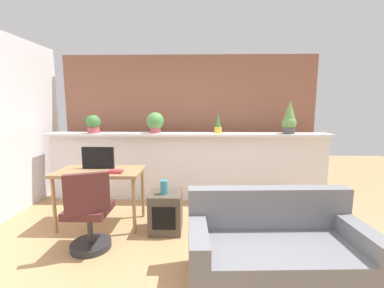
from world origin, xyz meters
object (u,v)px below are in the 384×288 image
(office_chair, at_px, (89,217))
(side_cube_shelf, at_px, (166,212))
(desk, at_px, (100,176))
(tv_monitor, at_px, (98,158))
(potted_plant_0, at_px, (93,124))
(potted_plant_2, at_px, (218,125))
(potted_plant_1, at_px, (155,122))
(book_on_desk, at_px, (116,172))
(potted_plant_3, at_px, (289,118))
(couch, at_px, (276,252))
(vase_on_shelf, at_px, (164,187))

(office_chair, xyz_separation_m, side_cube_shelf, (0.77, 0.49, -0.14))
(desk, bearing_deg, tv_monitor, 121.06)
(tv_monitor, xyz_separation_m, side_cube_shelf, (0.93, -0.24, -0.65))
(potted_plant_0, height_order, tv_monitor, potted_plant_0)
(potted_plant_2, bearing_deg, side_cube_shelf, -122.42)
(potted_plant_1, xyz_separation_m, side_cube_shelf, (0.31, -1.15, -1.07))
(side_cube_shelf, bearing_deg, book_on_desk, 178.76)
(potted_plant_0, relative_size, potted_plant_1, 0.87)
(potted_plant_1, distance_m, desk, 1.32)
(desk, bearing_deg, potted_plant_0, 115.23)
(potted_plant_1, relative_size, book_on_desk, 2.14)
(office_chair, distance_m, book_on_desk, 0.65)
(desk, relative_size, office_chair, 1.21)
(desk, relative_size, tv_monitor, 2.60)
(desk, height_order, office_chair, office_chair)
(potted_plant_0, relative_size, book_on_desk, 1.86)
(potted_plant_3, distance_m, couch, 2.43)
(side_cube_shelf, bearing_deg, vase_on_shelf, -113.66)
(side_cube_shelf, relative_size, vase_on_shelf, 2.91)
(desk, bearing_deg, book_on_desk, -30.21)
(side_cube_shelf, xyz_separation_m, book_on_desk, (-0.62, 0.01, 0.52))
(potted_plant_1, xyz_separation_m, tv_monitor, (-0.62, -0.91, -0.43))
(potted_plant_2, height_order, book_on_desk, potted_plant_2)
(potted_plant_3, height_order, office_chair, potted_plant_3)
(potted_plant_0, distance_m, tv_monitor, 1.03)
(office_chair, height_order, couch, office_chair)
(vase_on_shelf, bearing_deg, potted_plant_2, 57.79)
(potted_plant_1, xyz_separation_m, couch, (1.41, -2.08, -1.04))
(potted_plant_0, distance_m, desk, 1.21)
(couch, bearing_deg, potted_plant_0, 140.08)
(vase_on_shelf, bearing_deg, potted_plant_3, 30.93)
(office_chair, relative_size, book_on_desk, 5.67)
(tv_monitor, bearing_deg, book_on_desk, -36.95)
(potted_plant_2, height_order, potted_plant_3, potted_plant_3)
(side_cube_shelf, relative_size, book_on_desk, 3.12)
(potted_plant_3, relative_size, desk, 0.49)
(potted_plant_0, xyz_separation_m, side_cube_shelf, (1.32, -1.10, -1.04))
(potted_plant_1, bearing_deg, potted_plant_2, 0.04)
(potted_plant_0, bearing_deg, office_chair, -70.74)
(office_chair, bearing_deg, vase_on_shelf, 31.34)
(potted_plant_3, xyz_separation_m, couch, (-0.76, -2.03, -1.10))
(couch, bearing_deg, potted_plant_2, 100.29)
(vase_on_shelf, relative_size, couch, 0.11)
(potted_plant_0, height_order, office_chair, potted_plant_0)
(potted_plant_2, relative_size, potted_plant_3, 0.62)
(desk, xyz_separation_m, couch, (1.99, -1.09, -0.38))
(side_cube_shelf, bearing_deg, potted_plant_2, 57.58)
(potted_plant_3, relative_size, office_chair, 0.59)
(potted_plant_2, distance_m, side_cube_shelf, 1.71)
(potted_plant_1, height_order, couch, potted_plant_1)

